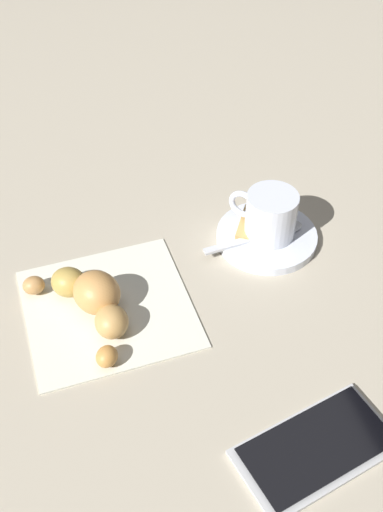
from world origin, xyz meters
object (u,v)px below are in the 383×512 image
object	(u,v)px
espresso_cup	(270,214)
teaspoon	(270,233)
napkin	(108,308)
croissant	(91,298)
sugar_packet	(249,223)
cell_phone	(316,448)
saucer	(267,237)

from	to	relation	value
espresso_cup	teaspoon	distance (m)	0.03
napkin	croissant	xyz separation A→B (m)	(-0.02, -0.00, 0.02)
sugar_packet	cell_phone	world-z (taller)	sugar_packet
espresso_cup	croissant	bearing A→B (deg)	-166.27
teaspoon	napkin	xyz separation A→B (m)	(-0.21, -0.05, -0.01)
saucer	croissant	distance (m)	0.23
espresso_cup	cell_phone	world-z (taller)	espresso_cup
napkin	croissant	distance (m)	0.03
teaspoon	sugar_packet	distance (m)	0.03
saucer	cell_phone	distance (m)	0.28
espresso_cup	teaspoon	xyz separation A→B (m)	(0.00, -0.00, -0.03)
teaspoon	napkin	distance (m)	0.21
napkin	sugar_packet	bearing A→B (deg)	21.27
napkin	saucer	bearing A→B (deg)	14.53
sugar_packet	cell_phone	distance (m)	0.29
espresso_cup	sugar_packet	xyz separation A→B (m)	(-0.02, 0.02, -0.03)
napkin	cell_phone	world-z (taller)	cell_phone
sugar_packet	napkin	distance (m)	0.20
saucer	sugar_packet	size ratio (longest dim) A/B	2.02
teaspoon	croissant	distance (m)	0.23
espresso_cup	croissant	distance (m)	0.23
espresso_cup	napkin	size ratio (longest dim) A/B	0.41
saucer	cell_phone	xyz separation A→B (m)	(-0.06, -0.27, -0.00)
saucer	napkin	world-z (taller)	saucer
teaspoon	cell_phone	size ratio (longest dim) A/B	0.81
saucer	teaspoon	bearing A→B (deg)	-56.23
teaspoon	napkin	world-z (taller)	teaspoon
teaspoon	croissant	bearing A→B (deg)	-167.39
cell_phone	saucer	bearing A→B (deg)	77.93
teaspoon	croissant	size ratio (longest dim) A/B	0.87
teaspoon	sugar_packet	world-z (taller)	teaspoon
cell_phone	espresso_cup	bearing A→B (deg)	77.68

